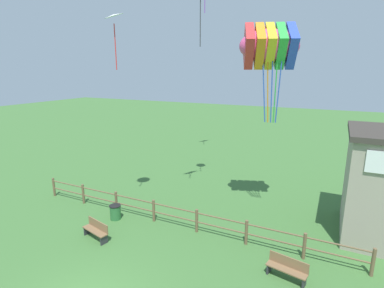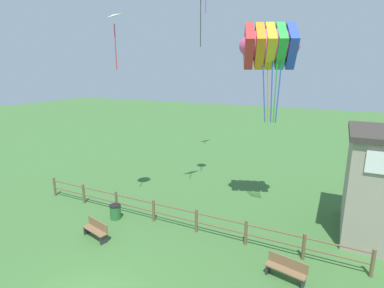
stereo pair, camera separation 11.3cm
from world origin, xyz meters
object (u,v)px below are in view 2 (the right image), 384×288
at_px(park_bench_near_fence, 96,229).
at_px(kite_rainbow_parafoil, 269,46).
at_px(trash_bin, 115,212).
at_px(kite_white_delta, 114,18).
at_px(park_bench_by_building, 286,268).

xyz_separation_m(park_bench_near_fence, kite_rainbow_parafoil, (6.28, 5.60, 8.29)).
height_order(park_bench_near_fence, kite_rainbow_parafoil, kite_rainbow_parafoil).
distance_m(park_bench_near_fence, trash_bin, 1.93).
bearing_deg(kite_white_delta, trash_bin, -85.24).
height_order(park_bench_near_fence, trash_bin, park_bench_near_fence).
relative_size(park_bench_near_fence, kite_white_delta, 0.57).
bearing_deg(trash_bin, kite_rainbow_parafoil, 28.97).
relative_size(kite_rainbow_parafoil, kite_white_delta, 1.75).
bearing_deg(park_bench_near_fence, kite_white_delta, 100.75).
distance_m(park_bench_by_building, kite_rainbow_parafoil, 9.72).
relative_size(trash_bin, kite_white_delta, 0.29).
bearing_deg(kite_rainbow_parafoil, kite_white_delta, -157.15).
bearing_deg(park_bench_by_building, trash_bin, 174.35).
bearing_deg(kite_white_delta, park_bench_near_fence, -79.25).
bearing_deg(kite_white_delta, kite_rainbow_parafoil, 22.85).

